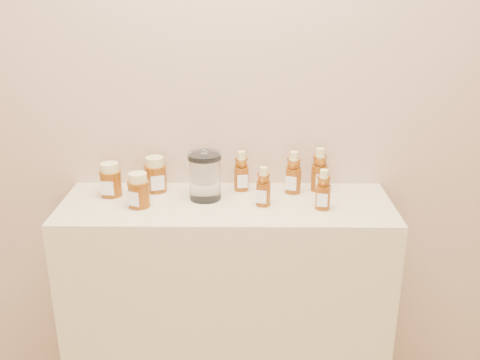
# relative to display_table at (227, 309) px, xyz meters

# --- Properties ---
(wall_back) EXTENTS (3.50, 0.02, 2.70)m
(wall_back) POSITION_rel_display_table_xyz_m (0.00, 0.20, 0.90)
(wall_back) COLOR tan
(wall_back) RESTS_ON ground
(display_table) EXTENTS (1.20, 0.40, 0.90)m
(display_table) POSITION_rel_display_table_xyz_m (0.00, 0.00, 0.00)
(display_table) COLOR beige
(display_table) RESTS_ON ground
(bear_bottle_back_left) EXTENTS (0.07, 0.07, 0.17)m
(bear_bottle_back_left) POSITION_rel_display_table_xyz_m (0.05, 0.13, 0.54)
(bear_bottle_back_left) COLOR #642C07
(bear_bottle_back_left) RESTS_ON display_table
(bear_bottle_back_mid) EXTENTS (0.08, 0.08, 0.18)m
(bear_bottle_back_mid) POSITION_rel_display_table_xyz_m (0.25, 0.11, 0.54)
(bear_bottle_back_mid) COLOR #642C07
(bear_bottle_back_mid) RESTS_ON display_table
(bear_bottle_back_right) EXTENTS (0.07, 0.07, 0.19)m
(bear_bottle_back_right) POSITION_rel_display_table_xyz_m (0.35, 0.13, 0.54)
(bear_bottle_back_right) COLOR #642C07
(bear_bottle_back_right) RESTS_ON display_table
(bear_bottle_front_left) EXTENTS (0.07, 0.07, 0.16)m
(bear_bottle_front_left) POSITION_rel_display_table_xyz_m (0.13, -0.02, 0.53)
(bear_bottle_front_left) COLOR #642C07
(bear_bottle_front_left) RESTS_ON display_table
(bear_bottle_front_right) EXTENTS (0.07, 0.07, 0.16)m
(bear_bottle_front_right) POSITION_rel_display_table_xyz_m (0.34, -0.05, 0.53)
(bear_bottle_front_right) COLOR #642C07
(bear_bottle_front_right) RESTS_ON display_table
(honey_jar_left) EXTENTS (0.09, 0.09, 0.13)m
(honey_jar_left) POSITION_rel_display_table_xyz_m (-0.43, 0.07, 0.51)
(honey_jar_left) COLOR #642C07
(honey_jar_left) RESTS_ON display_table
(honey_jar_back) EXTENTS (0.11, 0.11, 0.13)m
(honey_jar_back) POSITION_rel_display_table_xyz_m (-0.27, 0.12, 0.52)
(honey_jar_back) COLOR #642C07
(honey_jar_back) RESTS_ON display_table
(honey_jar_front) EXTENTS (0.10, 0.10, 0.12)m
(honey_jar_front) POSITION_rel_display_table_xyz_m (-0.31, -0.03, 0.51)
(honey_jar_front) COLOR #642C07
(honey_jar_front) RESTS_ON display_table
(glass_canister) EXTENTS (0.14, 0.14, 0.19)m
(glass_canister) POSITION_rel_display_table_xyz_m (-0.08, 0.04, 0.54)
(glass_canister) COLOR white
(glass_canister) RESTS_ON display_table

